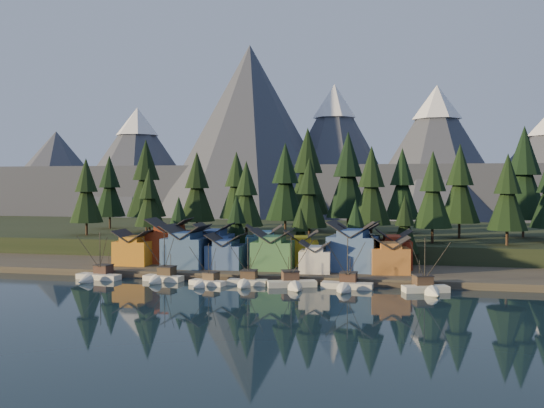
% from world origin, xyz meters
% --- Properties ---
extents(ground, '(500.00, 500.00, 0.00)m').
position_xyz_m(ground, '(0.00, 0.00, 0.00)').
color(ground, black).
rests_on(ground, ground).
extents(shore_strip, '(400.00, 50.00, 1.50)m').
position_xyz_m(shore_strip, '(0.00, 40.00, 0.75)').
color(shore_strip, '#3D352C').
rests_on(shore_strip, ground).
extents(hillside, '(420.00, 100.00, 6.00)m').
position_xyz_m(hillside, '(0.00, 90.00, 3.00)').
color(hillside, black).
rests_on(hillside, ground).
extents(dock, '(80.00, 4.00, 1.00)m').
position_xyz_m(dock, '(0.00, 16.50, 0.50)').
color(dock, '#473E33').
rests_on(dock, ground).
extents(mountain_ridge, '(560.00, 190.00, 90.00)m').
position_xyz_m(mountain_ridge, '(-4.20, 213.59, 26.06)').
color(mountain_ridge, '#494E5D').
rests_on(mountain_ridge, ground).
extents(boat_0, '(10.60, 11.33, 11.68)m').
position_xyz_m(boat_0, '(-36.07, 10.05, 2.19)').
color(boat_0, beige).
rests_on(boat_0, ground).
extents(boat_1, '(9.26, 9.89, 11.60)m').
position_xyz_m(boat_1, '(-21.01, 11.34, 2.32)').
color(boat_1, silver).
rests_on(boat_1, ground).
extents(boat_2, '(8.42, 8.88, 9.80)m').
position_xyz_m(boat_2, '(-9.81, 8.40, 1.91)').
color(boat_2, white).
rests_on(boat_2, ground).
extents(boat_3, '(8.58, 9.30, 11.20)m').
position_xyz_m(boat_3, '(-1.39, 10.40, 2.26)').
color(boat_3, beige).
rests_on(boat_3, ground).
extents(boat_4, '(10.89, 11.35, 11.81)m').
position_xyz_m(boat_4, '(8.58, 10.17, 2.21)').
color(boat_4, beige).
rests_on(boat_4, ground).
extents(boat_5, '(10.84, 11.70, 11.71)m').
position_xyz_m(boat_5, '(19.57, 10.37, 2.16)').
color(boat_5, beige).
rests_on(boat_5, ground).
extents(boat_6, '(9.76, 10.39, 11.97)m').
position_xyz_m(boat_6, '(35.59, 10.01, 2.40)').
color(boat_6, silver).
rests_on(boat_6, ground).
extents(house_front_0, '(8.60, 8.14, 8.48)m').
position_xyz_m(house_front_0, '(-34.00, 25.38, 5.96)').
color(house_front_0, '#C4781B').
rests_on(house_front_0, shore_strip).
extents(house_front_1, '(10.07, 9.69, 10.10)m').
position_xyz_m(house_front_1, '(-19.75, 23.54, 6.81)').
color(house_front_1, '#334F79').
rests_on(house_front_1, shore_strip).
extents(house_front_2, '(8.37, 8.43, 8.10)m').
position_xyz_m(house_front_2, '(-10.14, 24.47, 5.76)').
color(house_front_2, '#375183').
rests_on(house_front_2, shore_strip).
extents(house_front_3, '(9.63, 9.22, 9.40)m').
position_xyz_m(house_front_3, '(1.11, 24.72, 6.44)').
color(house_front_3, '#3E7241').
rests_on(house_front_3, shore_strip).
extents(house_front_4, '(7.32, 7.83, 7.05)m').
position_xyz_m(house_front_4, '(11.46, 22.39, 5.20)').
color(house_front_4, silver).
rests_on(house_front_4, shore_strip).
extents(house_front_5, '(11.78, 10.92, 11.29)m').
position_xyz_m(house_front_5, '(19.57, 26.78, 7.43)').
color(house_front_5, '#385486').
rests_on(house_front_5, shore_strip).
extents(house_front_6, '(9.42, 9.04, 8.30)m').
position_xyz_m(house_front_6, '(27.76, 24.80, 5.86)').
color(house_front_6, '#BA6F2F').
rests_on(house_front_6, shore_strip).
extents(house_back_0, '(11.13, 10.77, 11.11)m').
position_xyz_m(house_back_0, '(-27.14, 31.40, 7.33)').
color(house_back_0, maroon).
rests_on(house_back_0, shore_strip).
extents(house_back_1, '(9.50, 9.61, 9.98)m').
position_xyz_m(house_back_1, '(-15.51, 31.97, 6.74)').
color(house_back_1, '#395388').
rests_on(house_back_1, shore_strip).
extents(house_back_2, '(10.56, 9.99, 9.60)m').
position_xyz_m(house_back_2, '(-3.36, 34.88, 6.54)').
color(house_back_2, teal).
rests_on(house_back_2, shore_strip).
extents(house_back_3, '(9.58, 8.84, 8.51)m').
position_xyz_m(house_back_3, '(6.27, 33.32, 5.97)').
color(house_back_3, gold).
rests_on(house_back_3, shore_strip).
extents(house_back_4, '(11.56, 11.27, 10.59)m').
position_xyz_m(house_back_4, '(19.63, 33.82, 7.06)').
color(house_back_4, silver).
rests_on(house_back_4, shore_strip).
extents(house_back_5, '(8.91, 9.00, 9.11)m').
position_xyz_m(house_back_5, '(28.49, 32.65, 6.28)').
color(house_back_5, maroon).
rests_on(house_back_5, shore_strip).
extents(tree_hill_0, '(9.92, 9.92, 23.11)m').
position_xyz_m(tree_hill_0, '(-62.00, 52.00, 18.63)').
color(tree_hill_0, '#332319').
rests_on(tree_hill_0, hillside).
extents(tree_hill_1, '(12.66, 12.66, 29.50)m').
position_xyz_m(tree_hill_1, '(-50.00, 68.00, 22.13)').
color(tree_hill_1, '#332319').
rests_on(tree_hill_1, hillside).
extents(tree_hill_2, '(8.56, 8.56, 19.94)m').
position_xyz_m(tree_hill_2, '(-40.00, 48.00, 16.90)').
color(tree_hill_2, '#332319').
rests_on(tree_hill_2, hillside).
extents(tree_hill_3, '(10.74, 10.74, 25.02)m').
position_xyz_m(tree_hill_3, '(-30.00, 60.00, 19.68)').
color(tree_hill_3, '#332319').
rests_on(tree_hill_3, hillside).
extents(tree_hill_4, '(11.05, 11.05, 25.75)m').
position_xyz_m(tree_hill_4, '(-22.00, 75.00, 20.07)').
color(tree_hill_4, '#332319').
rests_on(tree_hill_4, hillside).
extents(tree_hill_5, '(9.35, 9.35, 21.79)m').
position_xyz_m(tree_hill_5, '(-12.00, 50.00, 17.91)').
color(tree_hill_5, '#332319').
rests_on(tree_hill_5, hillside).
extents(tree_hill_6, '(11.86, 11.86, 27.63)m').
position_xyz_m(tree_hill_6, '(-4.00, 65.00, 21.11)').
color(tree_hill_6, '#332319').
rests_on(tree_hill_6, hillside).
extents(tree_hill_7, '(9.68, 9.68, 22.54)m').
position_xyz_m(tree_hill_7, '(6.00, 48.00, 18.32)').
color(tree_hill_7, '#332319').
rests_on(tree_hill_7, hillside).
extents(tree_hill_8, '(13.40, 13.40, 31.21)m').
position_xyz_m(tree_hill_8, '(14.00, 72.00, 23.06)').
color(tree_hill_8, '#332319').
rests_on(tree_hill_8, hillside).
extents(tree_hill_9, '(11.08, 11.08, 25.80)m').
position_xyz_m(tree_hill_9, '(22.00, 55.00, 20.10)').
color(tree_hill_9, '#332319').
rests_on(tree_hill_9, hillside).
extents(tree_hill_10, '(11.41, 11.41, 26.57)m').
position_xyz_m(tree_hill_10, '(30.00, 80.00, 20.53)').
color(tree_hill_10, '#332319').
rests_on(tree_hill_10, hillside).
extents(tree_hill_11, '(10.30, 10.30, 23.99)m').
position_xyz_m(tree_hill_11, '(38.00, 50.00, 19.11)').
color(tree_hill_11, '#332319').
rests_on(tree_hill_11, hillside).
extents(tree_hill_12, '(11.45, 11.45, 26.66)m').
position_xyz_m(tree_hill_12, '(46.00, 66.00, 20.58)').
color(tree_hill_12, '#332319').
rests_on(tree_hill_12, hillside).
extents(tree_hill_13, '(9.90, 9.90, 23.06)m').
position_xyz_m(tree_hill_13, '(56.00, 48.00, 18.60)').
color(tree_hill_13, '#332319').
rests_on(tree_hill_13, hillside).
extents(tree_hill_14, '(13.72, 13.72, 31.95)m').
position_xyz_m(tree_hill_14, '(64.00, 72.00, 23.47)').
color(tree_hill_14, '#332319').
rests_on(tree_hill_14, hillside).
extents(tree_hill_15, '(14.40, 14.40, 33.55)m').
position_xyz_m(tree_hill_15, '(0.00, 82.00, 24.35)').
color(tree_hill_15, '#332319').
rests_on(tree_hill_15, hillside).
extents(tree_hill_16, '(10.75, 10.75, 25.04)m').
position_xyz_m(tree_hill_16, '(-68.00, 78.00, 19.69)').
color(tree_hill_16, '#332319').
rests_on(tree_hill_16, hillside).
extents(tree_shore_0, '(7.11, 7.11, 16.57)m').
position_xyz_m(tree_shore_0, '(-28.00, 40.00, 10.55)').
color(tree_shore_0, '#332319').
rests_on(tree_shore_0, shore_strip).
extents(tree_shore_1, '(7.36, 7.36, 17.14)m').
position_xyz_m(tree_shore_1, '(-12.00, 40.00, 10.86)').
color(tree_shore_1, '#332319').
rests_on(tree_shore_1, shore_strip).
extents(tree_shore_2, '(5.97, 5.97, 13.91)m').
position_xyz_m(tree_shore_2, '(5.00, 40.00, 9.09)').
color(tree_shore_2, '#332319').
rests_on(tree_shore_2, shore_strip).
extents(tree_shore_3, '(6.91, 6.91, 16.11)m').
position_xyz_m(tree_shore_3, '(19.00, 40.00, 10.29)').
color(tree_shore_3, '#332319').
rests_on(tree_shore_3, shore_strip).
extents(tree_shore_4, '(7.38, 7.38, 17.19)m').
position_xyz_m(tree_shore_4, '(31.00, 40.00, 10.89)').
color(tree_shore_4, '#332319').
rests_on(tree_shore_4, shore_strip).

